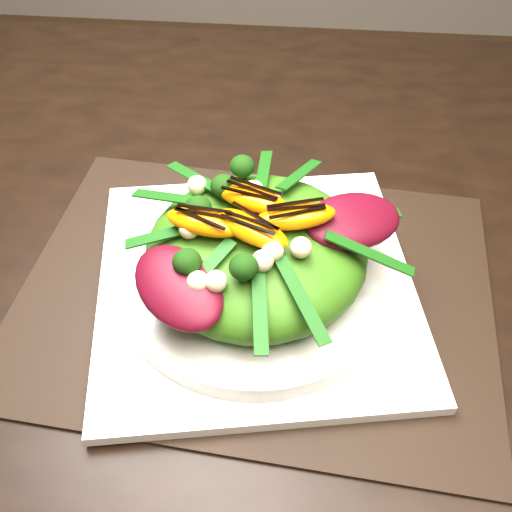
# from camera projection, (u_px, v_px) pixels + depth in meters

# --- Properties ---
(dining_table) EXTENTS (1.60, 0.90, 0.75)m
(dining_table) POSITION_uv_depth(u_px,v_px,m) (392.00, 261.00, 0.62)
(dining_table) COLOR black
(dining_table) RESTS_ON floor
(placemat) EXTENTS (0.47, 0.37, 0.00)m
(placemat) POSITION_uv_depth(u_px,v_px,m) (256.00, 289.00, 0.57)
(placemat) COLOR black
(placemat) RESTS_ON dining_table
(plate_base) EXTENTS (0.34, 0.34, 0.01)m
(plate_base) POSITION_uv_depth(u_px,v_px,m) (256.00, 284.00, 0.56)
(plate_base) COLOR white
(plate_base) RESTS_ON placemat
(salad_bowl) EXTENTS (0.33, 0.33, 0.02)m
(salad_bowl) POSITION_uv_depth(u_px,v_px,m) (256.00, 274.00, 0.55)
(salad_bowl) COLOR silver
(salad_bowl) RESTS_ON plate_base
(lettuce_mound) EXTENTS (0.24, 0.24, 0.07)m
(lettuce_mound) POSITION_uv_depth(u_px,v_px,m) (256.00, 251.00, 0.53)
(lettuce_mound) COLOR #376913
(lettuce_mound) RESTS_ON salad_bowl
(radicchio_leaf) EXTENTS (0.11, 0.10, 0.02)m
(radicchio_leaf) POSITION_uv_depth(u_px,v_px,m) (353.00, 221.00, 0.52)
(radicchio_leaf) COLOR #430712
(radicchio_leaf) RESTS_ON lettuce_mound
(orange_segment) EXTENTS (0.07, 0.05, 0.02)m
(orange_segment) POSITION_uv_depth(u_px,v_px,m) (244.00, 192.00, 0.52)
(orange_segment) COLOR #E56703
(orange_segment) RESTS_ON lettuce_mound
(broccoli_floret) EXTENTS (0.04, 0.04, 0.03)m
(broccoli_floret) POSITION_uv_depth(u_px,v_px,m) (201.00, 191.00, 0.52)
(broccoli_floret) COLOR black
(broccoli_floret) RESTS_ON lettuce_mound
(macadamia_nut) EXTENTS (0.02, 0.02, 0.02)m
(macadamia_nut) POSITION_uv_depth(u_px,v_px,m) (296.00, 246.00, 0.48)
(macadamia_nut) COLOR #F7E5AE
(macadamia_nut) RESTS_ON lettuce_mound
(balsamic_drizzle) EXTENTS (0.04, 0.02, 0.00)m
(balsamic_drizzle) POSITION_uv_depth(u_px,v_px,m) (244.00, 184.00, 0.52)
(balsamic_drizzle) COLOR black
(balsamic_drizzle) RESTS_ON orange_segment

